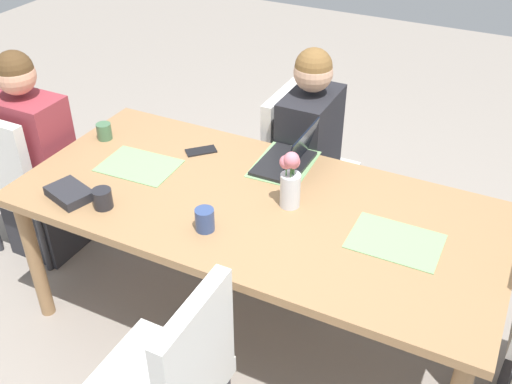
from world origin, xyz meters
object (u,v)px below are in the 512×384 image
person_head_left_left_near (38,168)px  phone_black (201,151)px  person_far_left_mid (308,165)px  flower_vase (291,177)px  coffee_mug_centre_left (103,199)px  coffee_mug_near_right (205,220)px  dining_table (256,215)px  coffee_mug_near_left (104,131)px  chair_far_left_mid (300,161)px  laptop_far_left_mid (289,159)px  book_red_cover (70,193)px  chair_head_left_left_near (21,176)px  chair_near_right_near (171,376)px

person_head_left_left_near → phone_black: size_ratio=7.97×
person_far_left_mid → flower_vase: person_far_left_mid is taller
coffee_mug_centre_left → coffee_mug_near_right: bearing=7.3°
coffee_mug_centre_left → dining_table: bearing=30.1°
coffee_mug_near_left → coffee_mug_centre_left: 0.62m
chair_far_left_mid → laptop_far_left_mid: bearing=-74.8°
book_red_cover → chair_far_left_mid: bearing=77.7°
coffee_mug_near_left → coffee_mug_near_right: bearing=-26.6°
flower_vase → coffee_mug_near_right: size_ratio=2.80×
coffee_mug_centre_left → book_red_cover: bearing=-177.1°
dining_table → chair_head_left_left_near: chair_head_left_left_near is taller
chair_head_left_left_near → chair_far_left_mid: same height
person_head_left_left_near → chair_far_left_mid: bearing=31.4°
person_far_left_mid → laptop_far_left_mid: 0.48m
flower_vase → person_head_left_left_near: bearing=-179.7°
person_head_left_left_near → flower_vase: (1.49, 0.01, 0.37)m
person_far_left_mid → coffee_mug_near_right: (-0.06, -0.99, 0.27)m
laptop_far_left_mid → coffee_mug_near_right: laptop_far_left_mid is taller
laptop_far_left_mid → coffee_mug_centre_left: laptop_far_left_mid is taller
dining_table → person_far_left_mid: person_far_left_mid is taller
person_far_left_mid → dining_table: bearing=-86.8°
dining_table → coffee_mug_near_right: (-0.10, -0.27, 0.12)m
laptop_far_left_mid → chair_far_left_mid: bearing=105.2°
flower_vase → phone_black: bearing=158.9°
chair_head_left_left_near → flower_vase: (1.55, 0.08, 0.39)m
flower_vase → coffee_mug_near_right: (-0.24, -0.31, -0.10)m
coffee_mug_near_right → book_red_cover: 0.66m
dining_table → laptop_far_left_mid: size_ratio=6.71×
laptop_far_left_mid → coffee_mug_centre_left: size_ratio=3.68×
person_far_left_mid → laptop_far_left_mid: (0.05, -0.39, 0.27)m
coffee_mug_centre_left → phone_black: 0.61m
chair_near_right_near → book_red_cover: bearing=150.5°
coffee_mug_near_left → book_red_cover: (0.20, -0.50, -0.02)m
dining_table → chair_near_right_near: chair_near_right_near is taller
coffee_mug_near_left → coffee_mug_centre_left: size_ratio=0.97×
chair_far_left_mid → coffee_mug_centre_left: size_ratio=10.35×
coffee_mug_near_left → book_red_cover: coffee_mug_near_left is taller
coffee_mug_centre_left → coffee_mug_near_left: bearing=127.9°
dining_table → chair_near_right_near: (0.06, -0.79, -0.18)m
chair_head_left_left_near → coffee_mug_centre_left: chair_head_left_left_near is taller
coffee_mug_near_left → coffee_mug_near_right: 0.95m
person_far_left_mid → coffee_mug_near_left: 1.10m
chair_head_left_left_near → laptop_far_left_mid: (1.42, 0.37, 0.29)m
book_red_cover → coffee_mug_near_left: bearing=129.1°
person_head_left_left_near → dining_table: bearing=-1.3°
person_head_left_left_near → person_far_left_mid: 1.48m
chair_far_left_mid → coffee_mug_near_left: 1.08m
coffee_mug_near_left → book_red_cover: 0.54m
dining_table → flower_vase: flower_vase is taller
person_far_left_mid → coffee_mug_near_right: bearing=-93.3°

